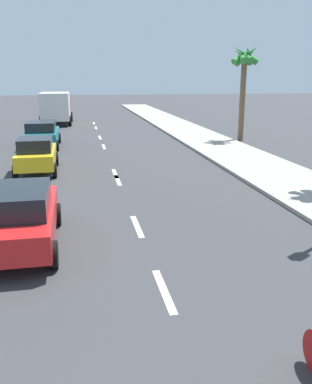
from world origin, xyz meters
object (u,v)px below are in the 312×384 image
(parked_car_red, at_px, (18,216))
(parked_car_teal, at_px, (42,133))
(parked_car_yellow, at_px, (36,154))
(palm_tree_far, at_px, (244,66))
(delivery_truck, at_px, (56,107))

(parked_car_red, relative_size, parked_car_teal, 0.95)
(parked_car_yellow, relative_size, palm_tree_far, 0.62)
(parked_car_red, distance_m, parked_car_teal, 15.63)
(parked_car_red, bearing_deg, palm_tree_far, 51.69)
(parked_car_red, xyz_separation_m, palm_tree_far, (12.24, 15.77, 3.98))
(palm_tree_far, bearing_deg, parked_car_teal, -179.34)
(parked_car_red, relative_size, parked_car_yellow, 1.11)
(delivery_truck, bearing_deg, parked_car_red, -88.48)
(parked_car_teal, xyz_separation_m, palm_tree_far, (12.79, 0.15, 3.98))
(parked_car_yellow, bearing_deg, palm_tree_far, 28.84)
(parked_car_yellow, distance_m, delivery_truck, 19.74)
(delivery_truck, xyz_separation_m, palm_tree_far, (12.43, -12.66, 3.32))
(parked_car_yellow, distance_m, parked_car_teal, 6.93)
(parked_car_red, relative_size, delivery_truck, 0.67)
(parked_car_red, bearing_deg, delivery_truck, 89.91)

